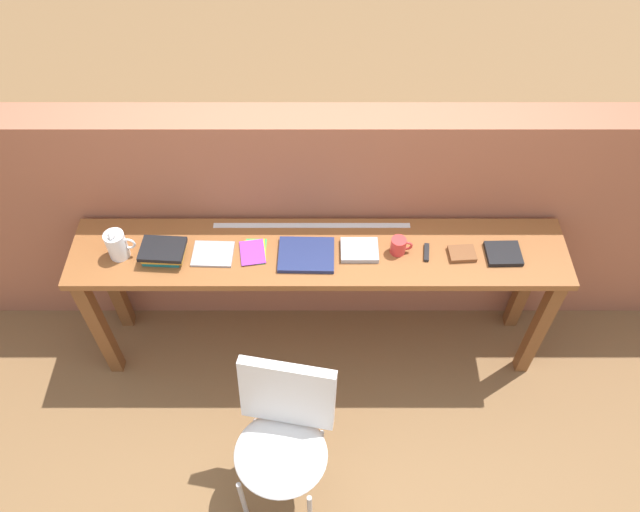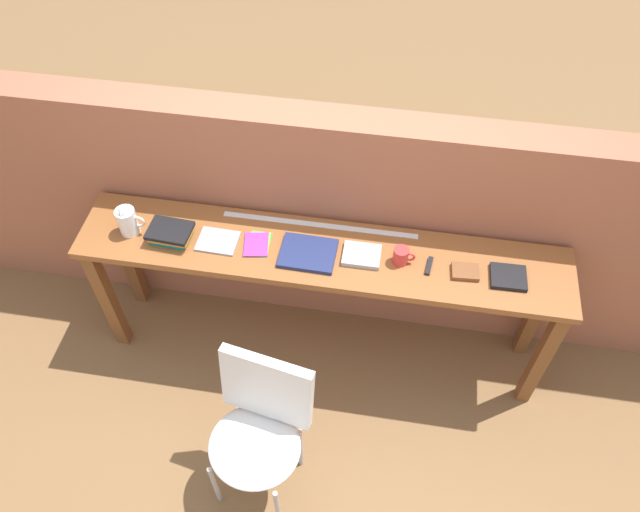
% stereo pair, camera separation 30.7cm
% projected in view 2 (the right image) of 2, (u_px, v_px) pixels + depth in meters
% --- Properties ---
extents(ground_plane, '(40.00, 40.00, 0.00)m').
position_uv_depth(ground_plane, '(313.00, 387.00, 3.61)').
color(ground_plane, brown).
extents(brick_wall_back, '(6.00, 0.20, 1.45)m').
position_uv_depth(brick_wall_back, '(331.00, 222.00, 3.45)').
color(brick_wall_back, '#9E5B42').
rests_on(brick_wall_back, ground).
extents(sideboard, '(2.50, 0.44, 0.88)m').
position_uv_depth(sideboard, '(322.00, 268.00, 3.23)').
color(sideboard, brown).
rests_on(sideboard, ground).
extents(chair_white_moulded, '(0.51, 0.52, 0.89)m').
position_uv_depth(chair_white_moulded, '(259.00, 427.00, 2.90)').
color(chair_white_moulded, white).
rests_on(chair_white_moulded, ground).
extents(pitcher_white, '(0.14, 0.10, 0.18)m').
position_uv_depth(pitcher_white, '(128.00, 221.00, 3.14)').
color(pitcher_white, white).
rests_on(pitcher_white, sideboard).
extents(book_stack_leftmost, '(0.23, 0.17, 0.07)m').
position_uv_depth(book_stack_leftmost, '(170.00, 233.00, 3.14)').
color(book_stack_leftmost, '#19757A').
rests_on(book_stack_leftmost, sideboard).
extents(magazine_cycling, '(0.21, 0.17, 0.01)m').
position_uv_depth(magazine_cycling, '(218.00, 241.00, 3.15)').
color(magazine_cycling, '#9E9EA3').
rests_on(magazine_cycling, sideboard).
extents(pamphlet_pile_colourful, '(0.14, 0.18, 0.01)m').
position_uv_depth(pamphlet_pile_colourful, '(258.00, 244.00, 3.14)').
color(pamphlet_pile_colourful, green).
rests_on(pamphlet_pile_colourful, sideboard).
extents(book_open_centre, '(0.28, 0.22, 0.02)m').
position_uv_depth(book_open_centre, '(308.00, 253.00, 3.09)').
color(book_open_centre, navy).
rests_on(book_open_centre, sideboard).
extents(book_grey_hardcover, '(0.19, 0.15, 0.03)m').
position_uv_depth(book_grey_hardcover, '(362.00, 255.00, 3.08)').
color(book_grey_hardcover, '#9E9EA3').
rests_on(book_grey_hardcover, sideboard).
extents(mug, '(0.11, 0.08, 0.09)m').
position_uv_depth(mug, '(401.00, 256.00, 3.04)').
color(mug, red).
rests_on(mug, sideboard).
extents(multitool_folded, '(0.04, 0.11, 0.02)m').
position_uv_depth(multitool_folded, '(429.00, 266.00, 3.05)').
color(multitool_folded, black).
rests_on(multitool_folded, sideboard).
extents(leather_journal_brown, '(0.14, 0.11, 0.02)m').
position_uv_depth(leather_journal_brown, '(465.00, 272.00, 3.02)').
color(leather_journal_brown, brown).
rests_on(leather_journal_brown, sideboard).
extents(book_repair_rightmost, '(0.17, 0.15, 0.02)m').
position_uv_depth(book_repair_rightmost, '(508.00, 277.00, 3.00)').
color(book_repair_rightmost, black).
rests_on(book_repair_rightmost, sideboard).
extents(ruler_metal_back_edge, '(1.02, 0.03, 0.00)m').
position_uv_depth(ruler_metal_back_edge, '(320.00, 225.00, 3.23)').
color(ruler_metal_back_edge, silver).
rests_on(ruler_metal_back_edge, sideboard).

